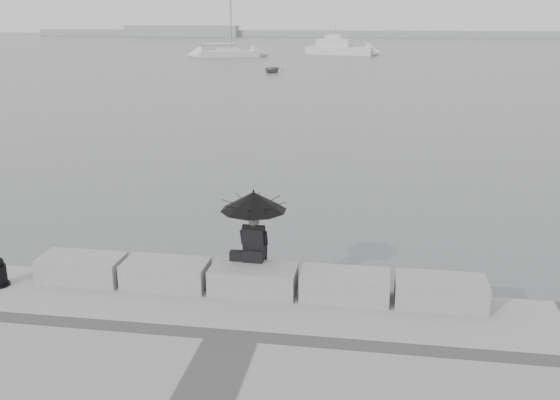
% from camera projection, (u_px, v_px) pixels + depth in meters
% --- Properties ---
extents(ground, '(360.00, 360.00, 0.00)m').
position_uv_depth(ground, '(258.00, 306.00, 12.25)').
color(ground, '#4F5255').
rests_on(ground, ground).
extents(stone_block_far_left, '(1.60, 0.80, 0.50)m').
position_uv_depth(stone_block_far_left, '(82.00, 268.00, 12.12)').
color(stone_block_far_left, gray).
rests_on(stone_block_far_left, promenade).
extents(stone_block_left, '(1.60, 0.80, 0.50)m').
position_uv_depth(stone_block_left, '(166.00, 274.00, 11.87)').
color(stone_block_left, gray).
rests_on(stone_block_left, promenade).
extents(stone_block_centre, '(1.60, 0.80, 0.50)m').
position_uv_depth(stone_block_centre, '(253.00, 280.00, 11.61)').
color(stone_block_centre, gray).
rests_on(stone_block_centre, promenade).
extents(stone_block_right, '(1.60, 0.80, 0.50)m').
position_uv_depth(stone_block_right, '(345.00, 286.00, 11.35)').
color(stone_block_right, gray).
rests_on(stone_block_right, promenade).
extents(stone_block_far_right, '(1.60, 0.80, 0.50)m').
position_uv_depth(stone_block_far_right, '(440.00, 292.00, 11.10)').
color(stone_block_far_right, gray).
rests_on(stone_block_far_right, promenade).
extents(seated_person, '(1.25, 1.25, 1.39)m').
position_uv_depth(seated_person, '(254.00, 209.00, 11.59)').
color(seated_person, black).
rests_on(seated_person, stone_block_centre).
extents(bag, '(0.28, 0.16, 0.18)m').
position_uv_depth(bag, '(237.00, 256.00, 11.85)').
color(bag, black).
rests_on(bag, stone_block_centre).
extents(distant_landmass, '(180.00, 8.00, 2.80)m').
position_uv_depth(distant_landmass, '(342.00, 33.00, 159.46)').
color(distant_landmass, '#95979A').
rests_on(distant_landmass, ground).
extents(sailboat_left, '(8.47, 5.75, 12.90)m').
position_uv_depth(sailboat_left, '(228.00, 53.00, 83.71)').
color(sailboat_left, white).
rests_on(sailboat_left, ground).
extents(motor_cruiser, '(10.34, 6.07, 4.50)m').
position_uv_depth(motor_cruiser, '(341.00, 48.00, 88.67)').
color(motor_cruiser, white).
rests_on(motor_cruiser, ground).
extents(dinghy, '(3.11, 1.41, 0.52)m').
position_uv_depth(dinghy, '(272.00, 69.00, 62.07)').
color(dinghy, gray).
rests_on(dinghy, ground).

